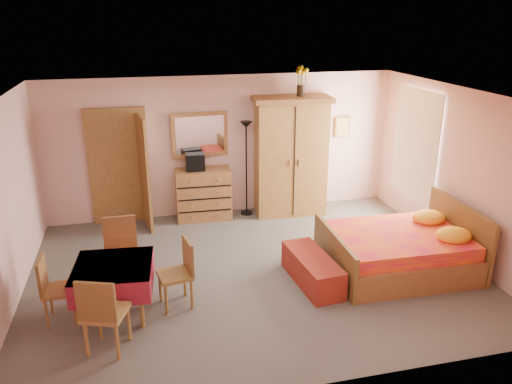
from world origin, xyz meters
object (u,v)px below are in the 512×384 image
object	(u,v)px
chair_east	(175,274)
chest_of_drawers	(203,194)
bench	(312,270)
wardrobe	(290,156)
bed	(398,240)
stereo	(195,162)
chair_west	(60,289)
chair_north	(121,256)
chair_south	(106,312)
dining_table	(115,290)
sunflower_vase	(301,81)
wall_mirror	(200,135)
floor_lamp	(246,169)

from	to	relation	value
chair_east	chest_of_drawers	bearing A→B (deg)	-24.53
bench	wardrobe	bearing A→B (deg)	79.77
bed	chair_east	size ratio (longest dim) A/B	2.28
chest_of_drawers	stereo	xyz separation A→B (m)	(-0.13, -0.00, 0.63)
chest_of_drawers	chair_west	size ratio (longest dim) A/B	1.15
bed	chair_north	distance (m)	3.99
chair_south	chair_west	distance (m)	0.93
chair_south	stereo	bearing A→B (deg)	87.86
chest_of_drawers	chair_east	xyz separation A→B (m)	(-0.77, -2.88, -0.02)
bench	dining_table	size ratio (longest dim) A/B	1.30
wardrobe	sunflower_vase	bearing A→B (deg)	7.68
wardrobe	chair_west	bearing A→B (deg)	-139.56
chair_south	sunflower_vase	bearing A→B (deg)	66.05
wardrobe	chair_east	world-z (taller)	wardrobe
wardrobe	wall_mirror	bearing A→B (deg)	173.97
wall_mirror	stereo	size ratio (longest dim) A/B	3.10
dining_table	chair_north	bearing A→B (deg)	83.17
wardrobe	chest_of_drawers	bearing A→B (deg)	-178.82
bench	chair_east	bearing A→B (deg)	-176.20
bench	chair_west	xyz separation A→B (m)	(-3.34, -0.14, 0.23)
sunflower_vase	chair_south	xyz separation A→B (m)	(-3.41, -3.53, -2.01)
stereo	chair_east	xyz separation A→B (m)	(-0.64, -2.87, -0.65)
chair_east	stereo	bearing A→B (deg)	-22.14
bench	dining_table	xyz separation A→B (m)	(-2.69, -0.15, 0.14)
chair_south	chair_east	bearing A→B (deg)	61.66
wardrobe	chair_south	xyz separation A→B (m)	(-3.24, -3.52, -0.63)
bed	sunflower_vase	bearing A→B (deg)	106.64
chair_west	chair_east	distance (m)	1.40
floor_lamp	wardrobe	size ratio (longest dim) A/B	0.80
dining_table	wardrobe	bearing A→B (deg)	41.61
chest_of_drawers	chair_west	xyz separation A→B (m)	(-2.18, -2.88, -0.04)
wall_mirror	bed	xyz separation A→B (m)	(2.52, -2.88, -1.07)
wall_mirror	wardrobe	distance (m)	1.73
chest_of_drawers	chair_east	size ratio (longest dim) A/B	1.10
wall_mirror	dining_table	distance (m)	3.67
chair_north	stereo	bearing A→B (deg)	-120.16
wall_mirror	wardrobe	xyz separation A→B (m)	(1.64, -0.30, -0.44)
stereo	chest_of_drawers	bearing A→B (deg)	1.99
sunflower_vase	chair_west	distance (m)	5.29
bed	chair_south	bearing A→B (deg)	-165.63
chest_of_drawers	wall_mirror	distance (m)	1.10
stereo	wardrobe	xyz separation A→B (m)	(1.77, -0.08, 0.01)
sunflower_vase	chair_north	size ratio (longest dim) A/B	0.54
stereo	dining_table	xyz separation A→B (m)	(-1.40, -2.90, -0.75)
stereo	chair_east	size ratio (longest dim) A/B	0.37
wall_mirror	floor_lamp	distance (m)	1.07
stereo	wardrobe	world-z (taller)	wardrobe
wall_mirror	chair_north	world-z (taller)	wall_mirror
bed	chair_west	size ratio (longest dim) A/B	2.38
bench	wall_mirror	bearing A→B (deg)	111.48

